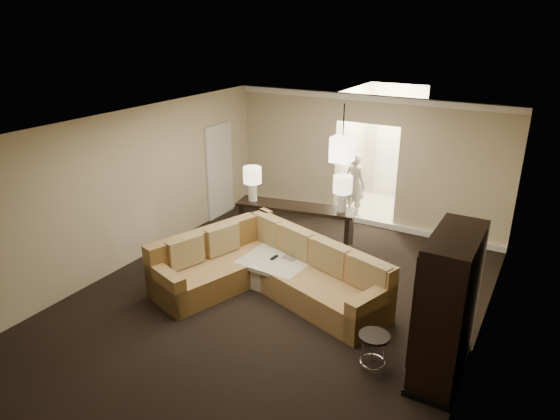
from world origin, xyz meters
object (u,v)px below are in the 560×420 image
Objects in this scene: sectional_sofa at (269,271)px; armoire at (446,310)px; coffee_table at (279,269)px; console_table at (296,223)px; drink_table at (374,344)px; person at (355,181)px.

sectional_sofa is 1.93× the size of armoire.
console_table reaches higher than coffee_table.
armoire is at bearing 6.00° from sectional_sofa.
coffee_table is 1.40m from console_table.
sectional_sofa is 2.37m from drink_table.
coffee_table is 0.60× the size of armoire.
person reaches higher than coffee_table.
person is (-3.01, 4.53, -0.12)m from armoire.
console_table is at bearing 121.71° from sectional_sofa.
person is at bearing 114.73° from drink_table.
console_table is (-0.41, 1.71, 0.15)m from sectional_sofa.
person is at bearing 123.60° from armoire.
person is (-2.25, 4.88, 0.45)m from drink_table.
person is (-0.08, 3.91, 0.44)m from sectional_sofa.
sectional_sofa is at bearing 155.78° from drink_table.
sectional_sofa is 2.30× the size of person.
sectional_sofa is at bearing 167.93° from armoire.
drink_table is at bearing 134.57° from person.
sectional_sofa reaches higher than console_table.
coffee_table is at bearing 112.78° from sectional_sofa.
sectional_sofa is 3.05m from armoire.
sectional_sofa is at bearing 111.06° from person.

